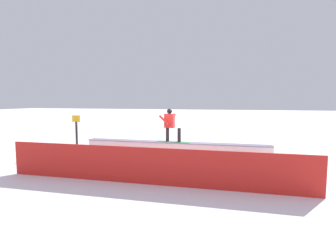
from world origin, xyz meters
The scene contains 5 objects.
ground_plane centered at (0.00, 0.00, 0.00)m, with size 120.00×120.00×0.00m, color white.
grind_box centered at (0.00, 0.00, 0.36)m, with size 7.83×0.56×0.79m.
snowboarder centered at (0.19, -0.01, 1.54)m, with size 1.47×0.44×1.41m.
safety_fence centered at (0.00, 3.35, 0.56)m, with size 9.62×0.06×1.13m, color red.
trail_marker centered at (4.64, 0.06, 0.99)m, with size 0.40×0.10×1.85m.
Camera 1 is at (-2.54, 10.88, 2.55)m, focal length 28.67 mm.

